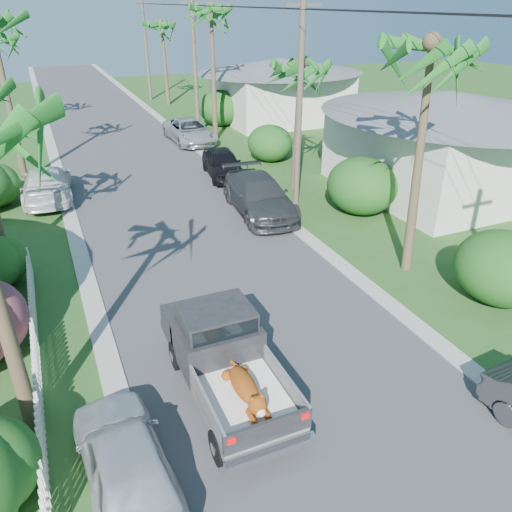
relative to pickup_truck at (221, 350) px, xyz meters
name	(u,v)px	position (x,y,z in m)	size (l,w,h in m)	color
ground	(344,441)	(1.79, -2.82, -1.01)	(120.00, 120.00, 0.00)	#2A521E
road	(128,153)	(1.79, 22.18, -1.00)	(8.00, 100.00, 0.02)	#38383A
curb_left	(55,161)	(-2.51, 22.18, -0.98)	(0.60, 100.00, 0.06)	#A5A39E
curb_right	(194,145)	(6.09, 22.18, -0.98)	(0.60, 100.00, 0.06)	#A5A39E
pickup_truck	(221,350)	(0.00, 0.00, 0.00)	(1.98, 5.12, 2.06)	black
parked_car_rm	(259,196)	(5.39, 9.91, -0.20)	(2.27, 5.57, 1.62)	#313337
parked_car_rf	(223,163)	(5.67, 15.41, -0.27)	(1.74, 4.34, 1.48)	black
parked_car_rd	(190,131)	(6.16, 23.14, -0.26)	(2.50, 5.42, 1.51)	#B7BBBF
parked_car_ln	(125,460)	(-2.72, -2.05, -0.33)	(1.61, 4.01, 1.37)	silver
parked_car_lf	(47,184)	(-3.18, 15.51, -0.23)	(2.18, 5.36, 1.56)	silver
palm_r_a	(437,44)	(8.09, 3.18, 6.41)	(4.40, 4.40, 8.70)	brown
palm_r_b	(300,64)	(8.39, 12.18, 4.94)	(4.40, 4.40, 7.20)	brown
palm_r_c	(211,8)	(7.99, 23.18, 7.10)	(4.40, 4.40, 9.40)	brown
palm_r_d	(162,23)	(8.29, 37.18, 5.73)	(4.40, 4.40, 8.00)	brown
shrub_r_a	(503,268)	(9.39, 0.18, 0.14)	(2.80, 3.08, 2.30)	#134519
shrub_r_b	(362,186)	(9.59, 8.18, 0.24)	(3.00, 3.30, 2.50)	#134519
shrub_r_c	(270,143)	(9.29, 17.18, 0.04)	(2.60, 2.86, 2.10)	#134519
shrub_r_d	(220,108)	(9.79, 27.18, 0.29)	(3.20, 3.52, 2.60)	#134519
picket_fence	(35,347)	(-4.21, 2.68, -0.51)	(0.10, 11.00, 1.00)	white
house_right_near	(442,146)	(14.79, 9.18, 1.21)	(8.00, 9.00, 4.80)	silver
house_right_far	(280,92)	(14.79, 27.18, 1.11)	(9.00, 8.00, 4.60)	silver
utility_pole_b	(300,104)	(7.39, 10.18, 3.59)	(1.60, 0.26, 9.00)	brown
utility_pole_c	(195,66)	(7.39, 25.18, 3.59)	(1.60, 0.26, 9.00)	brown
utility_pole_d	(146,48)	(7.39, 40.18, 3.59)	(1.60, 0.26, 9.00)	brown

